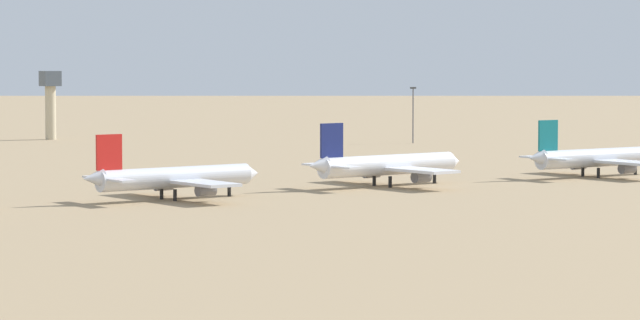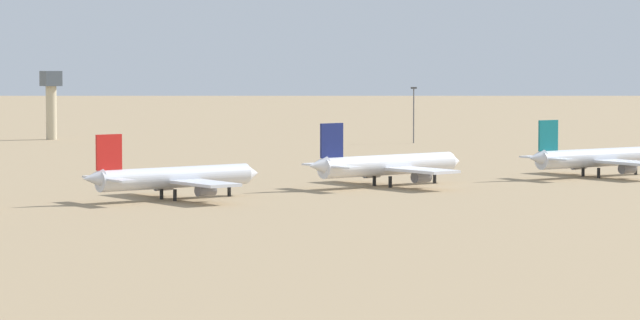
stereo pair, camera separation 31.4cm
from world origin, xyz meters
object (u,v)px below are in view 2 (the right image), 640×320
object	(u,v)px
parked_jet_red_1	(173,178)
parked_jet_navy_2	(387,165)
light_pole_mid	(414,111)
control_tower	(51,98)
parked_jet_teal_3	(595,158)

from	to	relation	value
parked_jet_red_1	parked_jet_navy_2	size ratio (longest dim) A/B	0.94
parked_jet_navy_2	light_pole_mid	bearing A→B (deg)	46.90
control_tower	light_pole_mid	bearing A→B (deg)	-43.42
parked_jet_teal_3	light_pole_mid	xyz separation A→B (m)	(43.97, 123.11, 5.33)
parked_jet_navy_2	parked_jet_red_1	bearing A→B (deg)	178.61
parked_jet_red_1	control_tower	world-z (taller)	control_tower
parked_jet_navy_2	light_pole_mid	size ratio (longest dim) A/B	2.34
parked_jet_red_1	control_tower	size ratio (longest dim) A/B	1.73
parked_jet_navy_2	light_pole_mid	world-z (taller)	light_pole_mid
control_tower	light_pole_mid	world-z (taller)	control_tower
parked_jet_navy_2	control_tower	xyz separation A→B (m)	(14.26, 194.29, 8.32)
light_pole_mid	parked_jet_teal_3	bearing A→B (deg)	-109.66
parked_jet_teal_3	parked_jet_red_1	bearing A→B (deg)	177.97
parked_jet_teal_3	control_tower	world-z (taller)	control_tower
parked_jet_red_1	parked_jet_navy_2	world-z (taller)	parked_jet_navy_2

